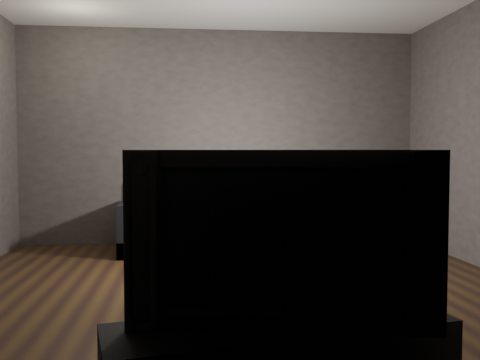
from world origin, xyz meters
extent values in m
plane|color=black|center=(0.00, 0.00, 0.00)|extent=(5.00, 5.00, 0.00)
cube|color=#332E2D|center=(0.00, 2.50, 1.35)|extent=(5.00, 0.04, 2.70)
cube|color=#332E2D|center=(0.00, -2.50, 1.35)|extent=(5.00, 0.04, 2.70)
cube|color=black|center=(-0.12, 1.91, 0.09)|extent=(2.14, 0.92, 0.18)
cube|color=black|center=(-0.54, 1.82, 0.30)|extent=(0.84, 0.65, 0.22)
cube|color=black|center=(0.31, 1.82, 0.30)|extent=(0.84, 0.65, 0.22)
cube|color=black|center=(-0.12, 2.27, 0.62)|extent=(1.71, 0.21, 0.42)
cube|color=black|center=(-1.08, 1.91, 0.29)|extent=(0.21, 0.92, 0.58)
cube|color=black|center=(0.85, 1.91, 0.29)|extent=(0.21, 0.92, 0.58)
cube|color=black|center=(0.13, 1.80, 0.47)|extent=(0.28, 0.35, 0.13)
cube|color=#193E9C|center=(0.13, 1.98, 0.73)|extent=(0.28, 0.20, 0.39)
cube|color=yellow|center=(0.13, 1.90, 0.78)|extent=(0.09, 0.09, 0.09)
cube|color=red|center=(0.13, 1.90, 0.78)|extent=(0.06, 0.06, 0.06)
cylinder|color=#D6B07D|center=(0.13, 1.98, 0.94)|extent=(0.07, 0.07, 0.06)
sphere|color=#D6B07D|center=(0.13, 1.98, 1.05)|extent=(0.17, 0.17, 0.17)
ellipsoid|color=black|center=(0.13, 1.99, 1.07)|extent=(0.18, 0.18, 0.15)
cylinder|color=#193E9C|center=(-0.05, 1.92, 0.80)|extent=(0.07, 0.21, 0.18)
cylinder|color=#193E9C|center=(0.30, 1.92, 0.80)|extent=(0.07, 0.21, 0.18)
cylinder|color=#D6B07D|center=(0.01, 1.77, 0.75)|extent=(0.13, 0.22, 0.10)
cylinder|color=#D6B07D|center=(0.26, 1.77, 0.75)|extent=(0.13, 0.22, 0.10)
sphere|color=#D6B07D|center=(0.06, 1.68, 0.74)|extent=(0.08, 0.08, 0.08)
sphere|color=#D6B07D|center=(0.21, 1.68, 0.74)|extent=(0.08, 0.08, 0.08)
cylinder|color=#D6B07D|center=(0.05, 1.61, 0.27)|extent=(0.08, 0.08, 0.32)
cylinder|color=#D6B07D|center=(0.20, 1.61, 0.27)|extent=(0.08, 0.08, 0.32)
cube|color=red|center=(0.21, 1.48, 0.88)|extent=(0.06, 0.08, 0.19)
cube|color=maroon|center=(0.21, 1.46, 0.94)|extent=(0.03, 0.01, 0.03)
cylinder|color=silver|center=(0.21, 1.46, 0.87)|extent=(0.02, 0.01, 0.02)
ellipsoid|color=silver|center=(0.06, 1.49, 0.84)|extent=(0.07, 0.09, 0.14)
cylinder|color=black|center=(0.06, 1.46, 0.89)|extent=(0.03, 0.01, 0.02)
cube|color=black|center=(-1.08, 1.86, 0.60)|extent=(0.04, 0.14, 0.03)
cube|color=black|center=(-1.08, 1.91, 0.61)|extent=(0.02, 0.02, 0.00)
cube|color=black|center=(-0.09, 0.94, 0.33)|extent=(1.01, 0.54, 0.04)
cube|color=black|center=(-0.54, 0.74, 0.16)|extent=(0.05, 0.05, 0.31)
cube|color=black|center=(0.35, 0.74, 0.16)|extent=(0.05, 0.05, 0.31)
cube|color=black|center=(-0.54, 1.15, 0.16)|extent=(0.05, 0.05, 0.31)
cube|color=black|center=(0.35, 1.15, 0.16)|extent=(0.05, 0.05, 0.31)
imported|color=black|center=(-0.07, -2.27, 0.83)|extent=(1.18, 0.33, 0.67)
cube|color=silver|center=(0.47, -2.27, 0.60)|extent=(0.10, 0.18, 0.22)
camera|label=1|loc=(-0.44, -4.30, 1.16)|focal=40.00mm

